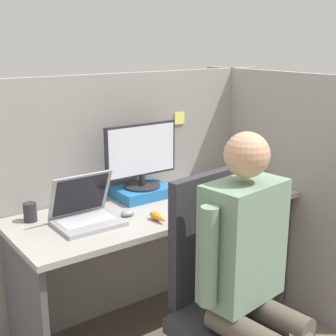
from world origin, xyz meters
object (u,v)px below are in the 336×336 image
(monitor, at_px, (141,155))
(person, at_px, (251,269))
(laptop, at_px, (86,214))
(stapler, at_px, (249,179))
(paper_box, at_px, (142,192))
(office_chair, at_px, (225,295))
(carrot_toy, at_px, (160,218))
(pen_cup, at_px, (30,212))

(monitor, height_order, person, person)
(laptop, bearing_deg, stapler, 0.30)
(paper_box, relative_size, stapler, 2.46)
(office_chair, bearing_deg, stapler, 39.03)
(stapler, xyz_separation_m, office_chair, (-0.77, -0.63, -0.24))
(laptop, xyz_separation_m, office_chair, (0.35, -0.62, -0.27))
(carrot_toy, distance_m, pen_cup, 0.64)
(paper_box, height_order, carrot_toy, paper_box)
(monitor, height_order, office_chair, monitor)
(paper_box, bearing_deg, stapler, -13.33)
(paper_box, relative_size, carrot_toy, 2.38)
(carrot_toy, relative_size, office_chair, 0.12)
(paper_box, height_order, office_chair, office_chair)
(paper_box, relative_size, laptop, 1.00)
(person, bearing_deg, monitor, 83.63)
(office_chair, bearing_deg, laptop, 119.43)
(carrot_toy, bearing_deg, person, -86.90)
(laptop, xyz_separation_m, stapler, (1.13, 0.01, -0.02))
(monitor, relative_size, pen_cup, 4.75)
(paper_box, bearing_deg, monitor, 90.00)
(laptop, xyz_separation_m, pen_cup, (-0.21, 0.19, -0.00))
(monitor, distance_m, person, 1.00)
(office_chair, height_order, pen_cup, office_chair)
(paper_box, height_order, laptop, laptop)
(monitor, bearing_deg, office_chair, -96.20)
(monitor, relative_size, carrot_toy, 3.47)
(monitor, height_order, stapler, monitor)
(carrot_toy, bearing_deg, pen_cup, 142.44)
(person, distance_m, pen_cup, 1.12)
(laptop, bearing_deg, monitor, 21.45)
(stapler, xyz_separation_m, person, (-0.80, -0.80, -0.04))
(paper_box, distance_m, pen_cup, 0.65)
(pen_cup, bearing_deg, laptop, -41.67)
(carrot_toy, xyz_separation_m, person, (0.03, -0.59, -0.04))
(paper_box, distance_m, laptop, 0.47)
(stapler, distance_m, person, 1.13)
(monitor, xyz_separation_m, person, (-0.11, -0.96, -0.26))
(laptop, distance_m, office_chair, 0.76)
(monitor, xyz_separation_m, carrot_toy, (-0.14, -0.38, -0.22))
(paper_box, distance_m, stapler, 0.71)
(person, bearing_deg, paper_box, 83.61)
(carrot_toy, bearing_deg, monitor, 69.70)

